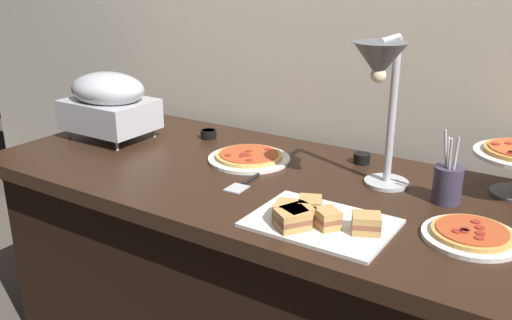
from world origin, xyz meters
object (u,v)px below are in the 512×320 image
utensil_holder (447,184)px  sauce_cup_near (362,158)px  sandwich_platter (316,219)px  serving_spatula (243,184)px  chafing_dish (109,102)px  sauce_cup_far (209,134)px  pizza_plate_center (472,235)px  pizza_plate_front (249,157)px  heat_lamp (381,77)px

utensil_holder → sauce_cup_near: bearing=151.9°
sandwich_platter → serving_spatula: sandwich_platter is taller
chafing_dish → sauce_cup_far: bearing=32.1°
pizza_plate_center → sandwich_platter: 0.40m
sandwich_platter → sauce_cup_far: (-0.73, 0.48, -0.00)m
pizza_plate_front → sandwich_platter: size_ratio=0.78×
heat_lamp → pizza_plate_front: size_ratio=1.61×
sauce_cup_near → sauce_cup_far: (-0.64, -0.06, -0.00)m
heat_lamp → serving_spatula: size_ratio=2.77×
heat_lamp → chafing_dish: bearing=-179.8°
heat_lamp → pizza_plate_front: (-0.49, 0.07, -0.35)m
pizza_plate_front → sauce_cup_near: sauce_cup_near is taller
chafing_dish → heat_lamp: size_ratio=0.71×
sandwich_platter → sauce_cup_far: sandwich_platter is taller
sauce_cup_far → pizza_plate_center: bearing=-16.6°
chafing_dish → utensil_holder: (1.31, 0.08, -0.09)m
chafing_dish → pizza_plate_center: size_ratio=1.36×
chafing_dish → sauce_cup_near: bearing=15.3°
pizza_plate_front → heat_lamp: bearing=-7.7°
serving_spatula → utensil_holder: bearing=20.2°
sandwich_platter → sauce_cup_far: bearing=146.6°
sauce_cup_far → heat_lamp: bearing=-14.7°
heat_lamp → sandwich_platter: bearing=-100.7°
chafing_dish → pizza_plate_center: 1.44m
utensil_holder → sauce_cup_far: bearing=172.7°
pizza_plate_center → utensil_holder: size_ratio=1.13×
sauce_cup_near → sandwich_platter: bearing=-80.3°
sauce_cup_near → utensil_holder: size_ratio=0.26×
chafing_dish → utensil_holder: bearing=3.6°
pizza_plate_center → sauce_cup_near: size_ratio=4.30×
sandwich_platter → serving_spatula: 0.36m
pizza_plate_front → utensil_holder: bearing=0.9°
chafing_dish → sandwich_platter: 1.10m
chafing_dish → heat_lamp: heat_lamp is taller
sauce_cup_far → sauce_cup_near: bearing=5.1°
pizza_plate_front → sauce_cup_far: size_ratio=4.58×
serving_spatula → sauce_cup_far: bearing=139.7°
utensil_holder → chafing_dish: bearing=-176.4°
sandwich_platter → serving_spatula: bearing=156.6°
heat_lamp → sauce_cup_near: (-0.14, 0.26, -0.35)m
pizza_plate_front → sandwich_platter: bearing=-37.9°
chafing_dish → sauce_cup_near: (0.97, 0.26, -0.13)m
pizza_plate_front → sandwich_platter: (0.44, -0.34, 0.01)m
sauce_cup_far → serving_spatula: 0.52m
pizza_plate_center → pizza_plate_front: bearing=166.8°
heat_lamp → sauce_cup_near: 0.46m
utensil_holder → sandwich_platter: bearing=-125.1°
pizza_plate_center → sandwich_platter: size_ratio=0.66×
heat_lamp → serving_spatula: bearing=-160.6°
utensil_holder → pizza_plate_center: bearing=-59.4°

